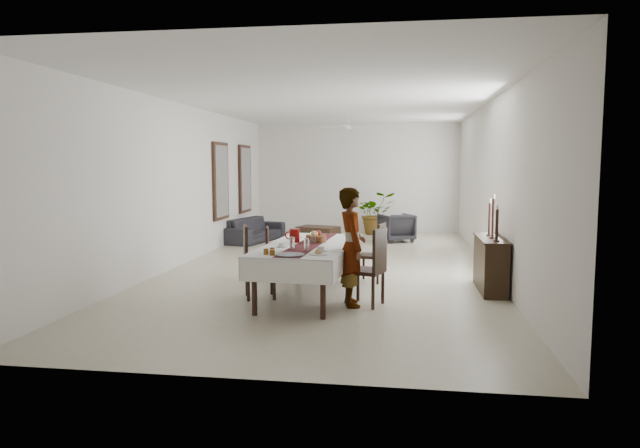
# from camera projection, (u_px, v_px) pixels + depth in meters

# --- Properties ---
(floor) EXTENTS (6.00, 12.00, 0.00)m
(floor) POSITION_uv_depth(u_px,v_px,m) (331.00, 266.00, 11.23)
(floor) COLOR #BDB596
(floor) RESTS_ON ground
(ceiling) EXTENTS (6.00, 12.00, 0.02)m
(ceiling) POSITION_uv_depth(u_px,v_px,m) (331.00, 101.00, 10.90)
(ceiling) COLOR white
(ceiling) RESTS_ON wall_back
(wall_back) EXTENTS (6.00, 0.02, 3.20)m
(wall_back) POSITION_uv_depth(u_px,v_px,m) (357.00, 178.00, 16.97)
(wall_back) COLOR silver
(wall_back) RESTS_ON floor
(wall_front) EXTENTS (6.00, 0.02, 3.20)m
(wall_front) POSITION_uv_depth(u_px,v_px,m) (247.00, 209.00, 5.16)
(wall_front) COLOR silver
(wall_front) RESTS_ON floor
(wall_left) EXTENTS (0.02, 12.00, 3.20)m
(wall_left) POSITION_uv_depth(u_px,v_px,m) (184.00, 184.00, 11.50)
(wall_left) COLOR silver
(wall_left) RESTS_ON floor
(wall_right) EXTENTS (0.02, 12.00, 3.20)m
(wall_right) POSITION_uv_depth(u_px,v_px,m) (491.00, 186.00, 10.62)
(wall_right) COLOR silver
(wall_right) RESTS_ON floor
(dining_table_top) EXTENTS (1.21, 2.59, 0.05)m
(dining_table_top) POSITION_uv_depth(u_px,v_px,m) (309.00, 247.00, 8.59)
(dining_table_top) COLOR black
(dining_table_top) RESTS_ON table_leg_fl
(table_leg_fl) EXTENTS (0.08, 0.08, 0.74)m
(table_leg_fl) POSITION_uv_depth(u_px,v_px,m) (254.00, 288.00, 7.55)
(table_leg_fl) COLOR black
(table_leg_fl) RESTS_ON floor
(table_leg_fr) EXTENTS (0.08, 0.08, 0.74)m
(table_leg_fr) POSITION_uv_depth(u_px,v_px,m) (323.00, 291.00, 7.36)
(table_leg_fr) COLOR black
(table_leg_fr) RESTS_ON floor
(table_leg_bl) EXTENTS (0.08, 0.08, 0.74)m
(table_leg_bl) POSITION_uv_depth(u_px,v_px,m) (298.00, 259.00, 9.90)
(table_leg_bl) COLOR black
(table_leg_bl) RESTS_ON floor
(table_leg_br) EXTENTS (0.08, 0.08, 0.74)m
(table_leg_br) POSITION_uv_depth(u_px,v_px,m) (351.00, 261.00, 9.71)
(table_leg_br) COLOR black
(table_leg_br) RESTS_ON floor
(tablecloth_top) EXTENTS (1.41, 2.80, 0.01)m
(tablecloth_top) POSITION_uv_depth(u_px,v_px,m) (309.00, 245.00, 8.58)
(tablecloth_top) COLOR silver
(tablecloth_top) RESTS_ON dining_table_top
(tablecloth_drape_left) EXTENTS (0.18, 2.72, 0.32)m
(tablecloth_drape_left) POSITION_uv_depth(u_px,v_px,m) (270.00, 253.00, 8.73)
(tablecloth_drape_left) COLOR white
(tablecloth_drape_left) RESTS_ON dining_table_top
(tablecloth_drape_right) EXTENTS (0.18, 2.72, 0.32)m
(tablecloth_drape_right) POSITION_uv_depth(u_px,v_px,m) (349.00, 256.00, 8.47)
(tablecloth_drape_right) COLOR silver
(tablecloth_drape_right) RESTS_ON dining_table_top
(tablecloth_drape_near) EXTENTS (1.24, 0.09, 0.32)m
(tablecloth_drape_near) POSITION_uv_depth(u_px,v_px,m) (285.00, 271.00, 7.28)
(tablecloth_drape_near) COLOR white
(tablecloth_drape_near) RESTS_ON dining_table_top
(tablecloth_drape_far) EXTENTS (1.24, 0.09, 0.32)m
(tablecloth_drape_far) POSITION_uv_depth(u_px,v_px,m) (326.00, 243.00, 9.92)
(tablecloth_drape_far) COLOR silver
(tablecloth_drape_far) RESTS_ON dining_table_top
(table_runner) EXTENTS (0.53, 2.66, 0.00)m
(table_runner) POSITION_uv_depth(u_px,v_px,m) (309.00, 244.00, 8.58)
(table_runner) COLOR #56181C
(table_runner) RESTS_ON tablecloth_top
(red_pitcher) EXTENTS (0.17, 0.17, 0.21)m
(red_pitcher) POSITION_uv_depth(u_px,v_px,m) (294.00, 236.00, 8.78)
(red_pitcher) COLOR maroon
(red_pitcher) RESTS_ON tablecloth_top
(pitcher_handle) EXTENTS (0.13, 0.03, 0.13)m
(pitcher_handle) POSITION_uv_depth(u_px,v_px,m) (289.00, 235.00, 8.80)
(pitcher_handle) COLOR maroon
(pitcher_handle) RESTS_ON red_pitcher
(wine_glass_near) EXTENTS (0.07, 0.07, 0.18)m
(wine_glass_near) POSITION_uv_depth(u_px,v_px,m) (307.00, 245.00, 7.88)
(wine_glass_near) COLOR white
(wine_glass_near) RESTS_ON tablecloth_top
(wine_glass_mid) EXTENTS (0.07, 0.07, 0.18)m
(wine_glass_mid) POSITION_uv_depth(u_px,v_px,m) (292.00, 243.00, 8.03)
(wine_glass_mid) COLOR white
(wine_glass_mid) RESTS_ON tablecloth_top
(wine_glass_far) EXTENTS (0.07, 0.07, 0.18)m
(wine_glass_far) POSITION_uv_depth(u_px,v_px,m) (313.00, 238.00, 8.61)
(wine_glass_far) COLOR white
(wine_glass_far) RESTS_ON tablecloth_top
(teacup_right) EXTENTS (0.10, 0.10, 0.06)m
(teacup_right) POSITION_uv_depth(u_px,v_px,m) (321.00, 249.00, 7.90)
(teacup_right) COLOR silver
(teacup_right) RESTS_ON saucer_right
(saucer_right) EXTENTS (0.16, 0.16, 0.01)m
(saucer_right) POSITION_uv_depth(u_px,v_px,m) (321.00, 251.00, 7.90)
(saucer_right) COLOR silver
(saucer_right) RESTS_ON tablecloth_top
(teacup_left) EXTENTS (0.10, 0.10, 0.06)m
(teacup_left) POSITION_uv_depth(u_px,v_px,m) (282.00, 245.00, 8.29)
(teacup_left) COLOR white
(teacup_left) RESTS_ON saucer_left
(saucer_left) EXTENTS (0.16, 0.16, 0.01)m
(saucer_left) POSITION_uv_depth(u_px,v_px,m) (282.00, 247.00, 8.29)
(saucer_left) COLOR silver
(saucer_left) RESTS_ON tablecloth_top
(plate_near_right) EXTENTS (0.25, 0.25, 0.02)m
(plate_near_right) POSITION_uv_depth(u_px,v_px,m) (318.00, 254.00, 7.59)
(plate_near_right) COLOR silver
(plate_near_right) RESTS_ON tablecloth_top
(bread_near_right) EXTENTS (0.10, 0.10, 0.10)m
(bread_near_right) POSITION_uv_depth(u_px,v_px,m) (318.00, 252.00, 7.58)
(bread_near_right) COLOR tan
(bread_near_right) RESTS_ON plate_near_right
(plate_near_left) EXTENTS (0.25, 0.25, 0.02)m
(plate_near_left) POSITION_uv_depth(u_px,v_px,m) (274.00, 251.00, 7.88)
(plate_near_left) COLOR white
(plate_near_left) RESTS_ON tablecloth_top
(plate_far_left) EXTENTS (0.25, 0.25, 0.02)m
(plate_far_left) POSITION_uv_depth(u_px,v_px,m) (297.00, 238.00, 9.22)
(plate_far_left) COLOR white
(plate_far_left) RESTS_ON tablecloth_top
(serving_tray) EXTENTS (0.38, 0.38, 0.02)m
(serving_tray) POSITION_uv_depth(u_px,v_px,m) (290.00, 255.00, 7.50)
(serving_tray) COLOR #45444A
(serving_tray) RESTS_ON tablecloth_top
(jam_jar_a) EXTENTS (0.07, 0.07, 0.08)m
(jam_jar_a) POSITION_uv_depth(u_px,v_px,m) (272.00, 253.00, 7.52)
(jam_jar_a) COLOR brown
(jam_jar_a) RESTS_ON tablecloth_top
(jam_jar_b) EXTENTS (0.07, 0.07, 0.08)m
(jam_jar_b) POSITION_uv_depth(u_px,v_px,m) (266.00, 252.00, 7.60)
(jam_jar_b) COLOR brown
(jam_jar_b) RESTS_ON tablecloth_top
(jam_jar_c) EXTENTS (0.07, 0.07, 0.08)m
(jam_jar_c) POSITION_uv_depth(u_px,v_px,m) (272.00, 251.00, 7.69)
(jam_jar_c) COLOR #904215
(jam_jar_c) RESTS_ON tablecloth_top
(fruit_basket) EXTENTS (0.32, 0.32, 0.11)m
(fruit_basket) POSITION_uv_depth(u_px,v_px,m) (316.00, 239.00, 8.82)
(fruit_basket) COLOR brown
(fruit_basket) RESTS_ON tablecloth_top
(fruit_red) EXTENTS (0.10, 0.10, 0.10)m
(fruit_red) POSITION_uv_depth(u_px,v_px,m) (318.00, 233.00, 8.83)
(fruit_red) COLOR maroon
(fruit_red) RESTS_ON fruit_basket
(fruit_green) EXTENTS (0.08, 0.08, 0.08)m
(fruit_green) POSITION_uv_depth(u_px,v_px,m) (314.00, 233.00, 8.86)
(fruit_green) COLOR #4F7A24
(fruit_green) RESTS_ON fruit_basket
(fruit_yellow) EXTENTS (0.09, 0.09, 0.09)m
(fruit_yellow) POSITION_uv_depth(u_px,v_px,m) (315.00, 234.00, 8.76)
(fruit_yellow) COLOR yellow
(fruit_yellow) RESTS_ON fruit_basket
(chair_right_near_seat) EXTENTS (0.59, 0.59, 0.05)m
(chair_right_near_seat) POSITION_uv_depth(u_px,v_px,m) (365.00, 271.00, 8.10)
(chair_right_near_seat) COLOR black
(chair_right_near_seat) RESTS_ON chair_right_near_leg_fl
(chair_right_near_leg_fl) EXTENTS (0.06, 0.06, 0.47)m
(chair_right_near_leg_fl) POSITION_uv_depth(u_px,v_px,m) (373.00, 293.00, 7.87)
(chair_right_near_leg_fl) COLOR black
(chair_right_near_leg_fl) RESTS_ON floor
(chair_right_near_leg_fr) EXTENTS (0.06, 0.06, 0.47)m
(chair_right_near_leg_fr) POSITION_uv_depth(u_px,v_px,m) (383.00, 288.00, 8.21)
(chair_right_near_leg_fr) COLOR black
(chair_right_near_leg_fr) RESTS_ON floor
(chair_right_near_leg_bl) EXTENTS (0.06, 0.06, 0.47)m
(chair_right_near_leg_bl) POSITION_uv_depth(u_px,v_px,m) (347.00, 290.00, 8.04)
(chair_right_near_leg_bl) COLOR black
(chair_right_near_leg_bl) RESTS_ON floor
(chair_right_near_leg_br) EXTENTS (0.06, 0.06, 0.47)m
(chair_right_near_leg_br) POSITION_uv_depth(u_px,v_px,m) (358.00, 285.00, 8.38)
(chair_right_near_leg_br) COLOR black
(chair_right_near_leg_br) RESTS_ON floor
(chair_right_near_back) EXTENTS (0.19, 0.46, 0.60)m
(chair_right_near_back) POSITION_uv_depth(u_px,v_px,m) (380.00, 250.00, 7.97)
(chair_right_near_back) COLOR black
(chair_right_near_back) RESTS_ON chair_right_near_seat
(chair_right_far_seat) EXTENTS (0.51, 0.51, 0.05)m
(chair_right_far_seat) POSITION_uv_depth(u_px,v_px,m) (371.00, 256.00, 9.73)
(chair_right_far_seat) COLOR black
(chair_right_far_seat) RESTS_ON chair_right_far_leg_fl
(chair_right_far_leg_fl) EXTENTS (0.05, 0.05, 0.42)m
(chair_right_far_leg_fl) POSITION_uv_depth(u_px,v_px,m) (378.00, 272.00, 9.53)
(chair_right_far_leg_fl) COLOR black
(chair_right_far_leg_fl) RESTS_ON floor
(chair_right_far_leg_fr) EXTENTS (0.05, 0.05, 0.42)m
(chair_right_far_leg_fr) POSITION_uv_depth(u_px,v_px,m) (383.00, 268.00, 9.85)
(chair_right_far_leg_fr) COLOR black
(chair_right_far_leg_fr) RESTS_ON floor
(chair_right_far_leg_bl) EXTENTS (0.05, 0.05, 0.42)m
(chair_right_far_leg_bl) POSITION_uv_depth(u_px,v_px,m) (358.00, 271.00, 9.65)
(chair_right_far_leg_bl) COLOR black
(chair_right_far_leg_bl) RESTS_ON floor
(chair_right_far_leg_br) EXTENTS (0.05, 0.05, 0.42)m
(chair_right_far_leg_br) POSITION_uv_depth(u_px,v_px,m) (364.00, 267.00, 9.98)
(chair_right_far_leg_br) COLOR black
(chair_right_far_leg_br) RESTS_ON floor
(chair_right_far_back) EXTENTS (0.13, 0.42, 0.54)m
(chair_right_far_back) POSITION_uv_depth(u_px,v_px,m) (382.00, 240.00, 9.63)
(chair_right_far_back) COLOR black
(chair_right_far_back) RESTS_ON chair_right_far_seat
(chair_left_near_seat) EXTENTS (0.59, 0.59, 0.05)m
(chair_left_near_seat) POSITION_uv_depth(u_px,v_px,m) (260.00, 266.00, 8.54)
(chair_left_near_seat) COLOR black
(chair_left_near_seat) RESTS_ON chair_left_near_leg_fl
(chair_left_near_leg_fl) EXTENTS (0.06, 0.06, 0.46)m
(chair_left_near_leg_fl) POSITION_uv_depth(u_px,v_px,m) (247.00, 281.00, 8.72)
(chair_left_near_leg_fl) COLOR black
(chair_left_near_leg_fl) RESTS_ON floor
(chair_left_near_leg_fr) EXTENTS (0.06, 0.06, 0.46)m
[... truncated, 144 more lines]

